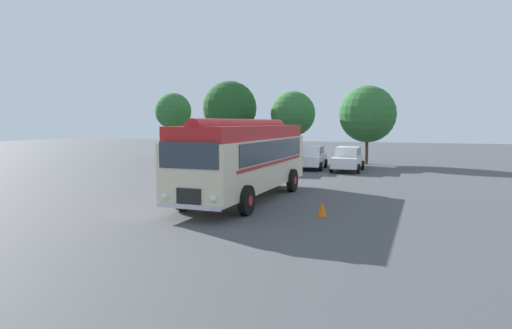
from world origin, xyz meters
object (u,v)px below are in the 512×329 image
(car_mid_left, at_px, (348,159))
(box_van, at_px, (270,150))
(car_near_left, at_px, (311,157))
(traffic_cone, at_px, (322,208))
(vintage_bus, at_px, (245,156))

(car_mid_left, xyz_separation_m, box_van, (-5.43, -0.42, 0.52))
(car_near_left, xyz_separation_m, car_mid_left, (2.67, -0.66, 0.00))
(box_van, xyz_separation_m, traffic_cone, (6.44, -15.06, -1.09))
(car_near_left, distance_m, car_mid_left, 2.75)
(traffic_cone, bearing_deg, car_mid_left, 93.74)
(vintage_bus, distance_m, box_van, 12.97)
(vintage_bus, relative_size, box_van, 1.74)
(car_near_left, bearing_deg, vintage_bus, -90.47)
(vintage_bus, bearing_deg, car_mid_left, 78.00)
(car_near_left, bearing_deg, car_mid_left, -13.90)
(vintage_bus, bearing_deg, traffic_cone, -32.01)
(car_near_left, distance_m, traffic_cone, 16.57)
(vintage_bus, bearing_deg, car_near_left, 89.53)
(car_mid_left, relative_size, traffic_cone, 7.68)
(car_near_left, relative_size, car_mid_left, 1.01)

